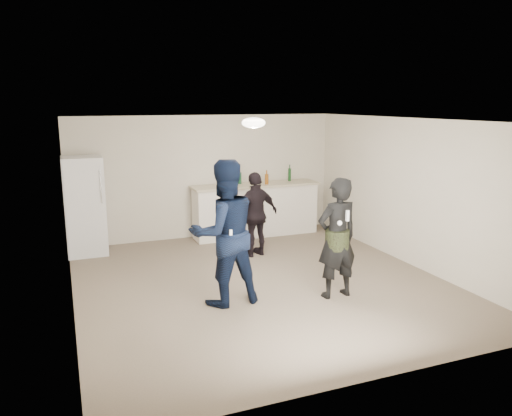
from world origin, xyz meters
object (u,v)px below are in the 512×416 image
object	(u,v)px
shaker	(230,182)
fridge	(85,206)
counter	(256,211)
spectator	(256,214)
man	(224,233)
woman	(337,238)

from	to	relation	value
shaker	fridge	bearing A→B (deg)	-179.14
counter	shaker	xyz separation A→B (m)	(-0.56, -0.03, 0.65)
counter	shaker	bearing A→B (deg)	-177.21
fridge	spectator	xyz separation A→B (m)	(2.87, -1.25, -0.13)
man	spectator	world-z (taller)	man
counter	spectator	size ratio (longest dim) A/B	1.69
counter	woman	size ratio (longest dim) A/B	1.50
fridge	shaker	xyz separation A→B (m)	(2.82, 0.04, 0.28)
counter	woman	world-z (taller)	woman
shaker	man	world-z (taller)	man
fridge	woman	xyz separation A→B (m)	(3.22, -3.50, -0.03)
shaker	spectator	distance (m)	1.36
shaker	man	distance (m)	3.39
woman	spectator	size ratio (longest dim) A/B	1.13
counter	spectator	bearing A→B (deg)	-111.19
woman	spectator	distance (m)	2.28
counter	woman	xyz separation A→B (m)	(-0.16, -3.57, 0.34)
man	spectator	size ratio (longest dim) A/B	1.31
counter	fridge	distance (m)	3.40
counter	man	size ratio (longest dim) A/B	1.29
shaker	spectator	xyz separation A→B (m)	(0.05, -1.29, -0.41)
fridge	shaker	bearing A→B (deg)	0.86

